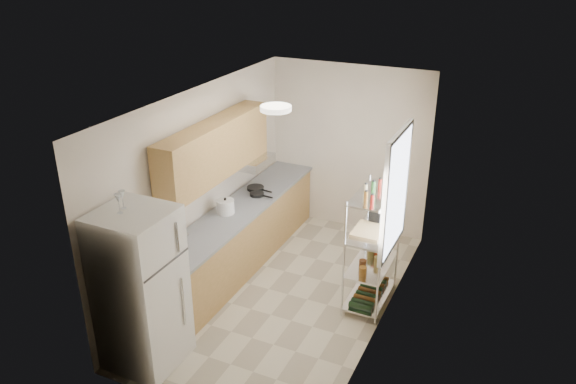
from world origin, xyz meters
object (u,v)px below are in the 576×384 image
object	(u,v)px
refrigerator	(141,289)
espresso_machine	(377,212)
rice_cooker	(225,207)
frying_pan_large	(256,188)
cutting_board	(369,230)

from	to	relation	value
refrigerator	espresso_machine	size ratio (longest dim) A/B	7.19
refrigerator	rice_cooker	bearing A→B (deg)	93.58
frying_pan_large	cutting_board	distance (m)	2.09
frying_pan_large	rice_cooker	bearing A→B (deg)	-81.50
refrigerator	rice_cooker	distance (m)	1.93
espresso_machine	refrigerator	bearing A→B (deg)	-123.91
rice_cooker	espresso_machine	size ratio (longest dim) A/B	0.94
refrigerator	espresso_machine	bearing A→B (deg)	51.85
frying_pan_large	espresso_machine	distance (m)	2.02
rice_cooker	cutting_board	bearing A→B (deg)	2.93
cutting_board	espresso_machine	world-z (taller)	espresso_machine
refrigerator	cutting_board	distance (m)	2.72
refrigerator	rice_cooker	size ratio (longest dim) A/B	7.62
rice_cooker	espresso_machine	xyz separation A→B (m)	(1.95, 0.41, 0.14)
refrigerator	frying_pan_large	distance (m)	2.78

